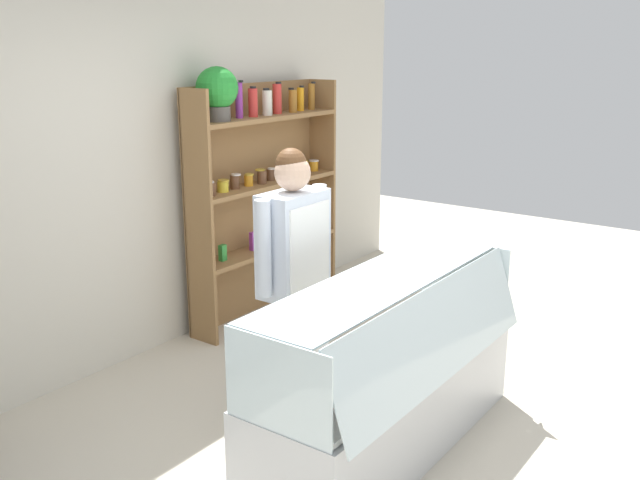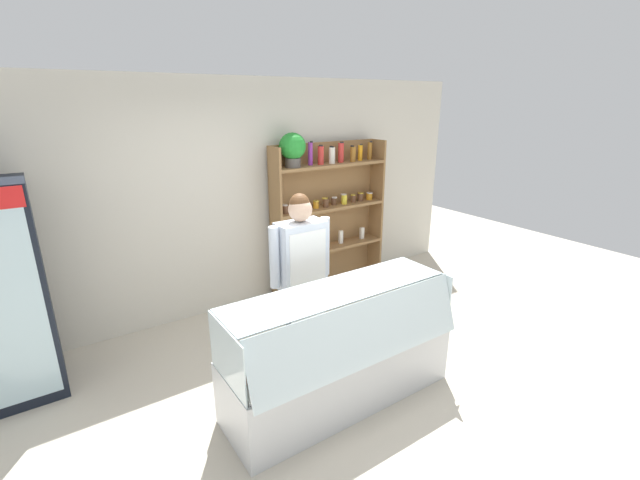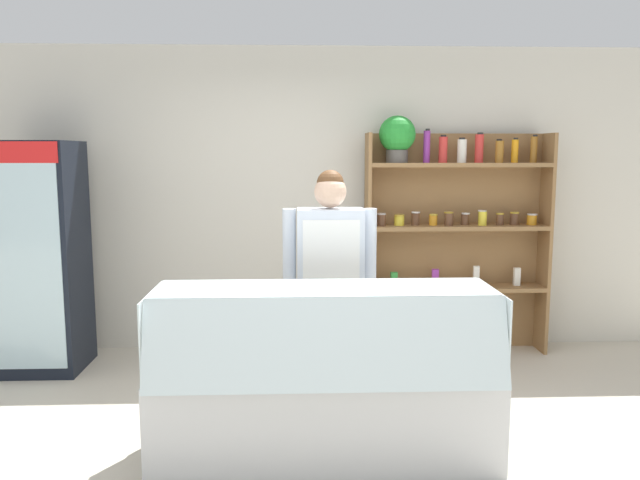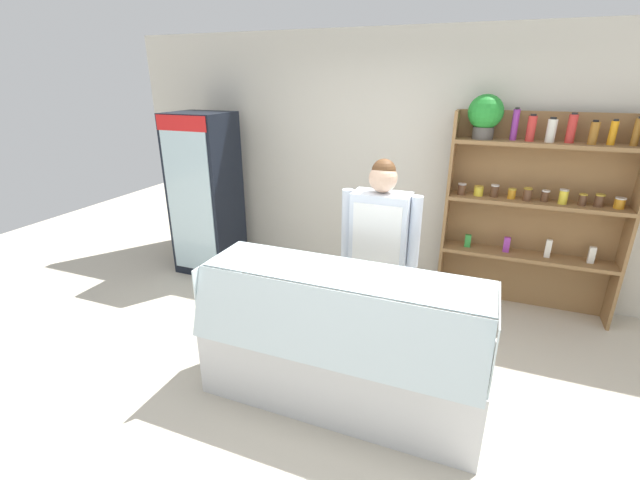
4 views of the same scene
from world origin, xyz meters
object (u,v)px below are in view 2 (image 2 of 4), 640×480
object	(u,v)px
drinks_fridge	(0,296)
shelving_unit	(322,201)
shop_clerk	(301,265)
deli_display_case	(339,367)

from	to	relation	value
drinks_fridge	shelving_unit	world-z (taller)	shelving_unit
shelving_unit	shop_clerk	distance (m)	1.68
shelving_unit	shop_clerk	size ratio (longest dim) A/B	1.26
shelving_unit	deli_display_case	bearing A→B (deg)	-120.70
shelving_unit	deli_display_case	size ratio (longest dim) A/B	1.06
shop_clerk	shelving_unit	bearing A→B (deg)	48.83
drinks_fridge	deli_display_case	size ratio (longest dim) A/B	0.95
drinks_fridge	shelving_unit	bearing A→B (deg)	5.84
deli_display_case	shelving_unit	bearing A→B (deg)	59.30
deli_display_case	shop_clerk	world-z (taller)	shop_clerk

